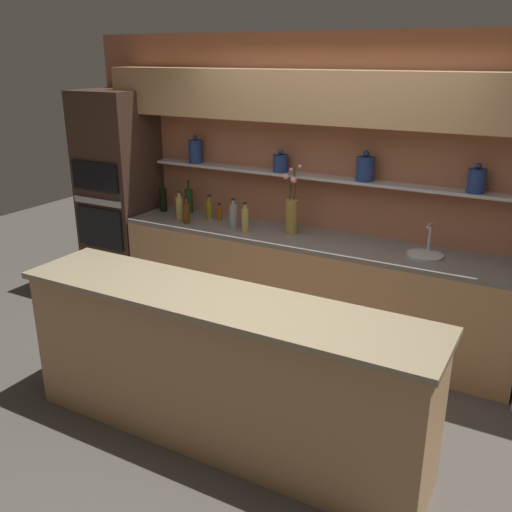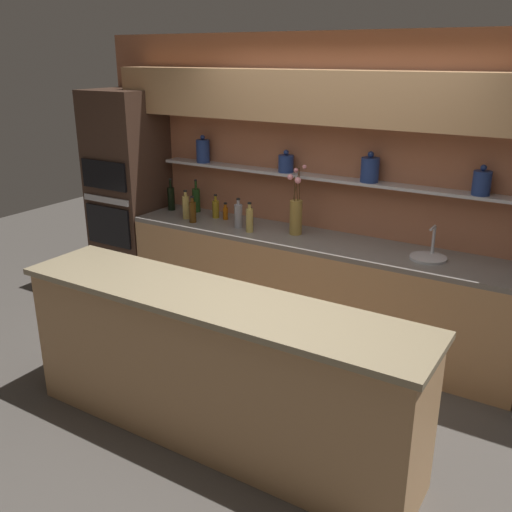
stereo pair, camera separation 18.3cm
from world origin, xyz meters
TOP-DOWN VIEW (x-y plane):
  - ground_plane at (0.00, 0.00)m, footprint 12.00×12.00m
  - back_wall_unit at (-0.00, 1.53)m, footprint 5.20×0.44m
  - back_counter_unit at (-0.13, 1.24)m, footprint 3.54×0.62m
  - island_counter at (0.00, -0.41)m, footprint 2.77×0.61m
  - oven_tower at (-2.26, 1.24)m, footprint 0.68×0.64m
  - flower_vase at (-0.32, 1.27)m, footprint 0.14×0.14m
  - sink_fixture at (0.86, 1.25)m, footprint 0.28×0.28m
  - bottle_spirit_0 at (-1.45, 1.16)m, footprint 0.07×0.07m
  - bottle_spirit_1 at (-1.31, 1.09)m, footprint 0.07×0.07m
  - bottle_spirit_2 at (-0.85, 1.18)m, footprint 0.07×0.07m
  - bottle_wine_3 at (-1.52, 1.42)m, footprint 0.08×0.08m
  - bottle_spirit_4 at (-0.69, 1.12)m, footprint 0.06×0.06m
  - bottle_sauce_5 at (-1.52, 1.25)m, footprint 0.05×0.05m
  - bottle_sauce_6 at (-0.79, 1.27)m, footprint 0.05×0.05m
  - bottle_sauce_7 at (-1.11, 1.34)m, footprint 0.05×0.05m
  - bottle_oil_8 at (-1.22, 1.34)m, footprint 0.07×0.07m
  - bottle_wine_9 at (-1.78, 1.34)m, footprint 0.07×0.07m

SIDE VIEW (x-z plane):
  - ground_plane at x=0.00m, z-range 0.00..0.00m
  - back_counter_unit at x=-0.13m, z-range 0.00..0.92m
  - island_counter at x=0.00m, z-range 0.00..1.02m
  - sink_fixture at x=0.86m, z-range 0.82..1.07m
  - bottle_sauce_5 at x=-1.52m, z-range 0.90..1.07m
  - bottle_sauce_7 at x=-1.11m, z-range 0.91..1.07m
  - bottle_sauce_6 at x=-0.79m, z-range 0.90..1.08m
  - bottle_oil_8 at x=-1.22m, z-range 0.89..1.13m
  - bottle_spirit_1 at x=-1.31m, z-range 0.90..1.15m
  - bottle_spirit_2 at x=-0.85m, z-range 0.90..1.17m
  - bottle_spirit_4 at x=-0.69m, z-range 0.90..1.17m
  - bottle_spirit_0 at x=-1.45m, z-range 0.90..1.18m
  - bottle_wine_9 at x=-1.78m, z-range 0.88..1.21m
  - bottle_wine_3 at x=-1.52m, z-range 0.88..1.21m
  - oven_tower at x=-2.26m, z-range 0.00..2.09m
  - flower_vase at x=-0.32m, z-range 0.80..1.42m
  - back_wall_unit at x=0.00m, z-range 0.25..2.85m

